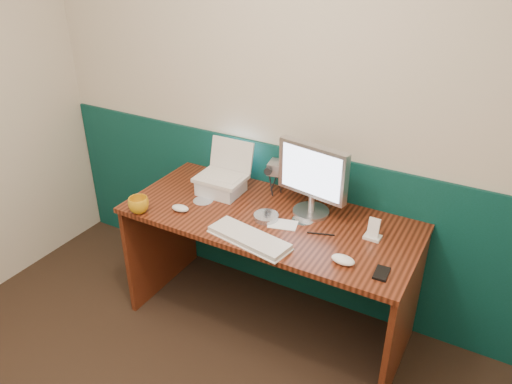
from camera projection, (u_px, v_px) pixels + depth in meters
The scene contains 19 objects.
back_wall at pixel (303, 108), 2.74m from camera, with size 3.50×0.04×2.50m, color beige.
wainscot at pixel (297, 225), 3.09m from camera, with size 3.48×0.02×1.00m, color #08352B.
desk at pixel (269, 272), 2.88m from camera, with size 1.60×0.70×0.75m, color black.
laptop_riser at pixel (221, 186), 2.92m from camera, with size 0.24×0.20×0.08m, color silver.
laptop at pixel (220, 162), 2.84m from camera, with size 0.28×0.21×0.23m, color silver, non-canonical shape.
monitor at pixel (313, 180), 2.63m from camera, with size 0.40×0.12×0.40m, color #B5B4B9, non-canonical shape.
keyboard at pixel (249, 238), 2.49m from camera, with size 0.43×0.14×0.03m, color silver.
mouse_right at pixel (343, 260), 2.32m from camera, with size 0.12×0.07×0.04m, color white.
mouse_left at pixel (180, 208), 2.74m from camera, with size 0.10×0.06×0.03m, color silver.
mug at pixel (139, 205), 2.72m from camera, with size 0.11×0.11×0.09m, color orange.
camcorder at pixel (275, 177), 2.88m from camera, with size 0.09×0.13×0.21m, color #A6A6AA, non-canonical shape.
cd_spindle at pixel (266, 217), 2.67m from camera, with size 0.13×0.13×0.03m, color #AFB4BF.
cd_loose_a at pixel (203, 201), 2.85m from camera, with size 0.12×0.12×0.00m, color silver.
cd_loose_b at pixel (303, 220), 2.67m from camera, with size 0.12×0.12×0.00m, color silver.
pen at pixel (321, 234), 2.54m from camera, with size 0.01×0.01×0.14m, color black.
papers at pixel (283, 224), 2.62m from camera, with size 0.15×0.10×0.00m, color white.
dock at pixel (372, 237), 2.51m from camera, with size 0.08×0.06×0.02m, color white.
music_player at pixel (374, 227), 2.48m from camera, with size 0.06×0.01×0.10m, color white.
pda at pixel (382, 273), 2.25m from camera, with size 0.06×0.11×0.01m, color black.
Camera 1 is at (1.06, -0.67, 2.15)m, focal length 35.00 mm.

